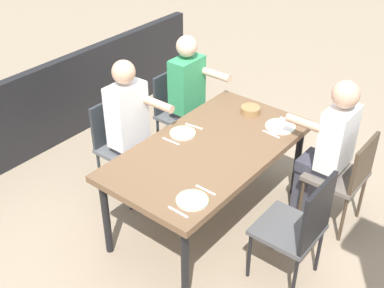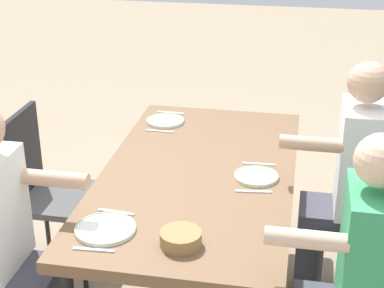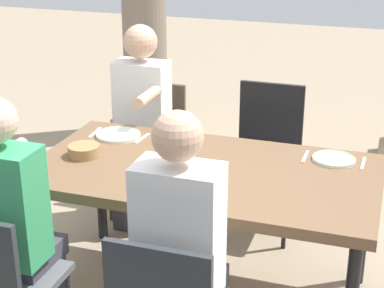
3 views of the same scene
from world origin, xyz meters
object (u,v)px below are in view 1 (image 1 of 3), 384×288
(chair_mid_south, at_px, (121,141))
(diner_man_white, at_px, (133,130))
(dining_table, at_px, (210,153))
(diner_woman_green, at_px, (328,147))
(chair_mid_north, at_px, (300,226))
(diner_guest_third, at_px, (192,97))
(plate_2, at_px, (192,200))
(bread_basket, at_px, (250,110))
(chair_west_south, at_px, (178,108))
(plate_1, at_px, (183,133))
(chair_west_north, at_px, (345,174))
(plate_0, at_px, (280,126))

(chair_mid_south, xyz_separation_m, diner_man_white, (-0.00, 0.17, 0.18))
(dining_table, bearing_deg, diner_woman_green, 132.90)
(chair_mid_north, distance_m, diner_man_white, 1.63)
(diner_woman_green, xyz_separation_m, diner_guest_third, (-0.01, -1.42, -0.01))
(dining_table, relative_size, chair_mid_south, 1.97)
(diner_man_white, relative_size, diner_guest_third, 1.02)
(chair_mid_north, bearing_deg, diner_man_white, -90.10)
(dining_table, xyz_separation_m, diner_man_white, (0.14, -0.72, 0.01))
(plate_2, distance_m, bread_basket, 1.33)
(chair_west_south, bearing_deg, plate_1, 42.82)
(diner_man_white, height_order, plate_2, diner_man_white)
(chair_west_north, relative_size, plate_2, 3.85)
(diner_woman_green, bearing_deg, chair_mid_north, 13.59)
(dining_table, xyz_separation_m, chair_mid_south, (0.14, -0.90, -0.17))
(diner_woman_green, bearing_deg, plate_0, -83.59)
(dining_table, relative_size, plate_0, 6.81)
(chair_mid_north, height_order, plate_0, chair_mid_north)
(dining_table, height_order, chair_west_south, chair_west_south)
(dining_table, bearing_deg, chair_west_north, 126.58)
(chair_west_north, bearing_deg, plate_2, -24.42)
(chair_west_north, bearing_deg, dining_table, -53.42)
(chair_mid_north, distance_m, diner_woman_green, 0.84)
(diner_woman_green, xyz_separation_m, bread_basket, (0.00, -0.76, 0.08))
(chair_west_north, height_order, plate_2, chair_west_north)
(plate_0, distance_m, bread_basket, 0.34)
(plate_2, bearing_deg, plate_0, -178.78)
(diner_man_white, bearing_deg, chair_mid_north, 89.90)
(diner_man_white, distance_m, plate_0, 1.26)
(chair_mid_south, distance_m, plate_0, 1.42)
(diner_guest_third, bearing_deg, chair_mid_north, 63.56)
(plate_0, xyz_separation_m, plate_1, (0.60, -0.58, 0.00))
(chair_mid_south, distance_m, bread_basket, 1.19)
(plate_2, bearing_deg, plate_1, -136.17)
(chair_west_north, bearing_deg, chair_mid_south, -65.88)
(chair_west_south, distance_m, bread_basket, 0.89)
(diner_woman_green, xyz_separation_m, diner_man_white, (0.79, -1.43, -0.00))
(plate_1, relative_size, bread_basket, 1.30)
(chair_mid_north, relative_size, bread_basket, 5.58)
(plate_2, bearing_deg, diner_guest_third, -141.39)
(chair_mid_north, relative_size, plate_0, 3.66)
(diner_guest_third, relative_size, plate_0, 5.04)
(diner_woman_green, bearing_deg, chair_mid_south, -63.57)
(diner_woman_green, bearing_deg, diner_man_white, -60.96)
(diner_guest_third, distance_m, bread_basket, 0.67)
(chair_west_south, xyz_separation_m, chair_mid_south, (0.80, 0.00, 0.01))
(bread_basket, bearing_deg, diner_guest_third, -90.62)
(diner_guest_third, bearing_deg, bread_basket, 89.38)
(plate_0, bearing_deg, bread_basket, -97.94)
(dining_table, distance_m, chair_mid_south, 0.92)
(chair_west_south, relative_size, chair_mid_south, 0.98)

